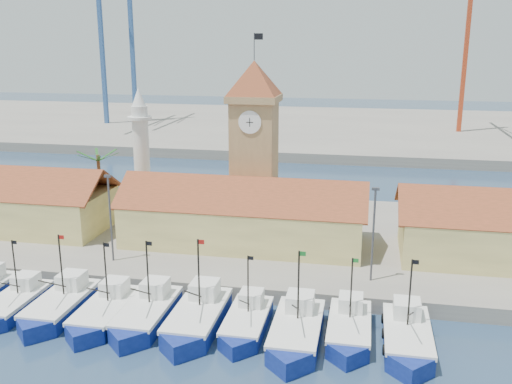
# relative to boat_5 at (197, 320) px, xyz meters

# --- Properties ---
(ground) EXTENTS (400.00, 400.00, 0.00)m
(ground) POSITION_rel_boat_5_xyz_m (0.22, -2.46, -0.83)
(ground) COLOR #1B2D48
(ground) RESTS_ON ground
(quay) EXTENTS (140.00, 32.00, 1.50)m
(quay) POSITION_rel_boat_5_xyz_m (0.22, 21.54, -0.08)
(quay) COLOR gray
(quay) RESTS_ON ground
(terminal) EXTENTS (240.00, 80.00, 2.00)m
(terminal) POSITION_rel_boat_5_xyz_m (0.22, 107.54, 0.17)
(terminal) COLOR gray
(terminal) RESTS_ON ground
(boat_1) EXTENTS (3.32, 9.09, 6.88)m
(boat_1) POSITION_rel_boat_5_xyz_m (-16.82, -0.27, -0.12)
(boat_1) COLOR navy
(boat_1) RESTS_ON ground
(boat_2) EXTENTS (3.66, 10.03, 7.59)m
(boat_2) POSITION_rel_boat_5_xyz_m (-12.52, -0.00, -0.05)
(boat_2) COLOR navy
(boat_2) RESTS_ON ground
(boat_3) EXTENTS (3.52, 9.65, 7.30)m
(boat_3) POSITION_rel_boat_5_xyz_m (-8.15, -0.34, -0.08)
(boat_3) COLOR navy
(boat_3) RESTS_ON ground
(boat_4) EXTENTS (3.66, 10.03, 7.59)m
(boat_4) POSITION_rel_boat_5_xyz_m (-4.49, -0.02, -0.05)
(boat_4) COLOR navy
(boat_4) RESTS_ON ground
(boat_5) EXTENTS (3.88, 10.64, 8.05)m
(boat_5) POSITION_rel_boat_5_xyz_m (0.00, 0.00, 0.00)
(boat_5) COLOR navy
(boat_5) RESTS_ON ground
(boat_6) EXTENTS (3.27, 8.96, 6.78)m
(boat_6) POSITION_rel_boat_5_xyz_m (4.17, 0.33, -0.13)
(boat_6) COLOR navy
(boat_6) RESTS_ON ground
(boat_7) EXTENTS (3.81, 10.44, 7.90)m
(boat_7) POSITION_rel_boat_5_xyz_m (8.45, -0.66, -0.02)
(boat_7) COLOR navy
(boat_7) RESTS_ON ground
(boat_8) EXTENTS (3.40, 9.31, 7.05)m
(boat_8) POSITION_rel_boat_5_xyz_m (12.58, 0.79, -0.10)
(boat_8) COLOR navy
(boat_8) RESTS_ON ground
(boat_9) EXTENTS (3.64, 9.97, 7.54)m
(boat_9) POSITION_rel_boat_5_xyz_m (17.11, 0.12, -0.05)
(boat_9) COLOR navy
(boat_9) RESTS_ON ground
(hall_center) EXTENTS (27.04, 10.13, 7.61)m
(hall_center) POSITION_rel_boat_5_xyz_m (0.22, 17.54, 3.15)
(hall_center) COLOR #E9D780
(hall_center) RESTS_ON quay
(clock_tower) EXTENTS (5.80, 5.80, 22.70)m
(clock_tower) POSITION_rel_boat_5_xyz_m (0.22, 23.53, 11.13)
(clock_tower) COLOR tan
(clock_tower) RESTS_ON quay
(minaret) EXTENTS (3.00, 3.00, 16.30)m
(minaret) POSITION_rel_boat_5_xyz_m (-14.78, 25.54, 8.90)
(minaret) COLOR silver
(minaret) RESTS_ON quay
(palm_tree) EXTENTS (5.60, 5.03, 8.39)m
(palm_tree) POSITION_rel_boat_5_xyz_m (-19.78, 23.54, 5.41)
(palm_tree) COLOR brown
(palm_tree) RESTS_ON quay
(lamp_posts) EXTENTS (80.70, 0.25, 9.03)m
(lamp_posts) POSITION_rel_boat_5_xyz_m (0.72, 9.54, 5.64)
(lamp_posts) COLOR #3F3F44
(lamp_posts) RESTS_ON quay
(crane_blue_far) EXTENTS (1.00, 36.12, 47.87)m
(crane_blue_far) POSITION_rel_boat_5_xyz_m (-55.06, 97.80, 28.00)
(crane_blue_far) COLOR #2E548E
(crane_blue_far) RESTS_ON terminal
(crane_blue_near) EXTENTS (1.00, 34.10, 43.38)m
(crane_blue_near) POSITION_rel_boat_5_xyz_m (-49.31, 103.96, 25.36)
(crane_blue_near) COLOR #2E548E
(crane_blue_near) RESTS_ON terminal
(crane_red_right) EXTENTS (1.00, 32.77, 41.90)m
(crane_red_right) POSITION_rel_boat_5_xyz_m (34.89, 101.11, 24.43)
(crane_red_right) COLOR #AF381B
(crane_red_right) RESTS_ON terminal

